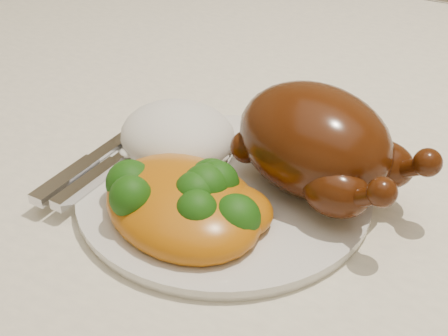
% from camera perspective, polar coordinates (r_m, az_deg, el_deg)
% --- Properties ---
extents(dining_table, '(1.60, 0.90, 0.76)m').
position_cam_1_polar(dining_table, '(0.65, 16.53, -9.20)').
color(dining_table, brown).
rests_on(dining_table, floor).
extents(tablecloth, '(1.73, 1.03, 0.18)m').
position_cam_1_polar(tablecloth, '(0.60, 17.64, -4.06)').
color(tablecloth, beige).
rests_on(tablecloth, dining_table).
extents(dinner_plate, '(0.33, 0.33, 0.01)m').
position_cam_1_polar(dinner_plate, '(0.54, -0.00, -2.23)').
color(dinner_plate, silver).
rests_on(dinner_plate, tablecloth).
extents(roast_chicken, '(0.19, 0.15, 0.09)m').
position_cam_1_polar(roast_chicken, '(0.52, 8.55, 2.32)').
color(roast_chicken, '#4F1D08').
rests_on(roast_chicken, dinner_plate).
extents(rice_mound, '(0.12, 0.11, 0.06)m').
position_cam_1_polar(rice_mound, '(0.59, -4.26, 2.90)').
color(rice_mound, white).
rests_on(rice_mound, dinner_plate).
extents(mac_and_cheese, '(0.18, 0.16, 0.06)m').
position_cam_1_polar(mac_and_cheese, '(0.50, -3.33, -3.17)').
color(mac_and_cheese, orange).
rests_on(mac_and_cheese, dinner_plate).
extents(cutlery, '(0.04, 0.18, 0.01)m').
position_cam_1_polar(cutlery, '(0.56, -11.82, 0.04)').
color(cutlery, '#BCBBC2').
rests_on(cutlery, dinner_plate).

